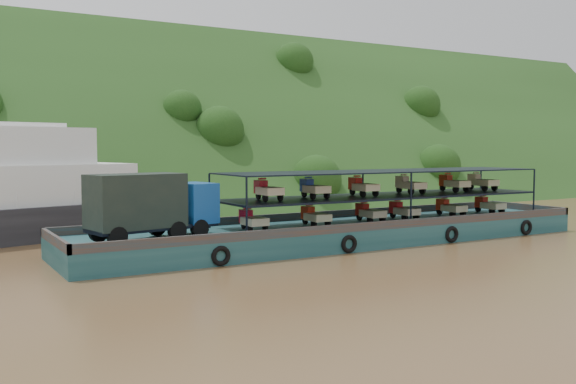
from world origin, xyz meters
TOP-DOWN VIEW (x-y plane):
  - ground at (0.00, 0.00)m, footprint 160.00×160.00m
  - hillside at (0.00, 36.00)m, footprint 140.00×39.60m
  - cargo_barge at (-0.54, 0.63)m, footprint 35.00×7.18m

SIDE VIEW (x-z plane):
  - ground at x=0.00m, z-range 0.00..0.00m
  - hillside at x=0.00m, z-range -19.80..19.80m
  - cargo_barge at x=-0.54m, z-range -1.18..3.52m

